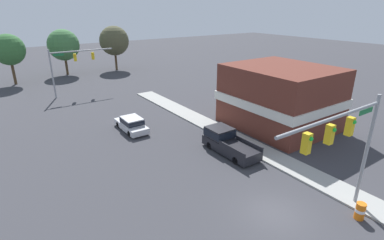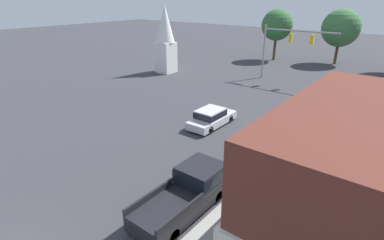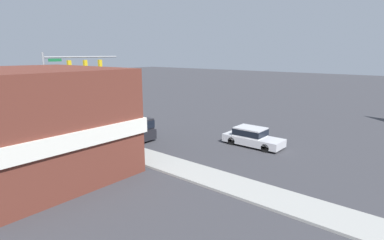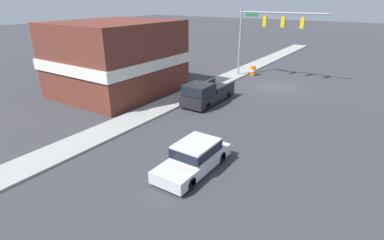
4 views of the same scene
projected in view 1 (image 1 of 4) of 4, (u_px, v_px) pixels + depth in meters
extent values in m
plane|color=#38383D|center=(275.00, 214.00, 18.88)|extent=(200.00, 200.00, 0.00)
cube|color=#9E9E99|center=(327.00, 184.00, 21.88)|extent=(2.40, 60.00, 0.14)
cylinder|color=gray|center=(366.00, 152.00, 18.63)|extent=(0.22, 0.22, 7.48)
cylinder|color=gray|center=(335.00, 118.00, 15.12)|extent=(8.85, 0.18, 0.18)
cube|color=gold|center=(350.00, 126.00, 16.34)|extent=(0.36, 0.36, 1.05)
sphere|color=green|center=(354.00, 122.00, 16.07)|extent=(0.22, 0.22, 0.22)
cube|color=gold|center=(330.00, 134.00, 15.32)|extent=(0.36, 0.36, 1.05)
sphere|color=green|center=(334.00, 130.00, 15.06)|extent=(0.22, 0.22, 0.22)
cube|color=gold|center=(306.00, 143.00, 14.31)|extent=(0.36, 0.36, 1.05)
sphere|color=green|center=(311.00, 139.00, 14.04)|extent=(0.22, 0.22, 0.22)
cube|color=#196B38|center=(366.00, 111.00, 16.94)|extent=(1.40, 0.04, 0.30)
cylinder|color=gray|center=(52.00, 74.00, 41.55)|extent=(0.22, 0.22, 6.78)
cylinder|color=gray|center=(82.00, 51.00, 42.87)|extent=(8.83, 0.18, 0.18)
cube|color=gold|center=(75.00, 57.00, 42.61)|extent=(0.36, 0.36, 1.05)
sphere|color=yellow|center=(75.00, 55.00, 42.34)|extent=(0.22, 0.22, 0.22)
cube|color=gold|center=(93.00, 56.00, 43.96)|extent=(0.36, 0.36, 1.05)
sphere|color=yellow|center=(93.00, 54.00, 43.69)|extent=(0.22, 0.22, 0.22)
cube|color=#196B38|center=(58.00, 55.00, 41.26)|extent=(1.40, 0.04, 0.30)
cylinder|color=black|center=(118.00, 125.00, 32.19)|extent=(0.22, 0.66, 0.66)
cylinder|color=black|center=(133.00, 121.00, 33.08)|extent=(0.22, 0.66, 0.66)
cylinder|color=black|center=(130.00, 134.00, 29.89)|extent=(0.22, 0.66, 0.66)
cylinder|color=black|center=(145.00, 130.00, 30.78)|extent=(0.22, 0.66, 0.66)
cube|color=silver|center=(131.00, 126.00, 31.43)|extent=(1.89, 4.83, 0.61)
cube|color=silver|center=(132.00, 121.00, 30.97)|extent=(1.74, 2.32, 0.70)
cube|color=black|center=(132.00, 121.00, 30.97)|extent=(1.76, 2.41, 0.49)
cylinder|color=black|center=(210.00, 145.00, 27.38)|extent=(0.22, 0.66, 0.66)
cylinder|color=black|center=(226.00, 140.00, 28.39)|extent=(0.22, 0.66, 0.66)
cylinder|color=black|center=(236.00, 161.00, 24.68)|extent=(0.22, 0.66, 0.66)
cylinder|color=black|center=(252.00, 155.00, 25.69)|extent=(0.22, 0.66, 0.66)
cube|color=black|center=(231.00, 147.00, 26.43)|extent=(2.12, 5.66, 0.85)
cube|color=black|center=(220.00, 132.00, 27.31)|extent=(2.01, 2.15, 0.92)
cube|color=black|center=(220.00, 132.00, 27.31)|extent=(2.04, 2.24, 0.64)
cube|color=black|center=(232.00, 149.00, 24.75)|extent=(0.12, 3.21, 0.35)
cube|color=black|center=(249.00, 143.00, 25.81)|extent=(0.12, 3.21, 0.35)
cylinder|color=orange|center=(360.00, 211.00, 18.26)|extent=(0.57, 0.57, 1.10)
cylinder|color=white|center=(360.00, 210.00, 18.24)|extent=(0.59, 0.59, 0.20)
cube|color=brown|center=(280.00, 97.00, 31.70)|extent=(9.03, 10.31, 6.49)
cube|color=silver|center=(280.00, 99.00, 31.77)|extent=(9.33, 10.61, 0.90)
cylinder|color=#4C3823|center=(14.00, 74.00, 49.63)|extent=(0.44, 0.44, 3.45)
sphere|color=#336633|center=(9.00, 50.00, 48.21)|extent=(4.99, 4.99, 4.99)
cylinder|color=#4C3823|center=(67.00, 67.00, 56.88)|extent=(0.44, 0.44, 2.97)
sphere|color=#3D703D|center=(63.00, 45.00, 55.44)|extent=(5.70, 5.70, 5.70)
cylinder|color=#4C3823|center=(116.00, 62.00, 61.11)|extent=(0.44, 0.44, 3.21)
sphere|color=#4C4C33|center=(114.00, 41.00, 59.61)|extent=(5.78, 5.78, 5.78)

